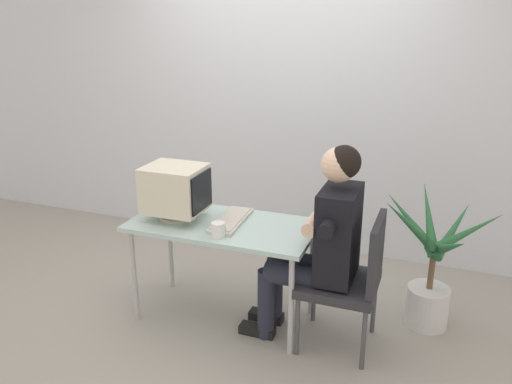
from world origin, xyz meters
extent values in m
plane|color=#9E998E|center=(0.00, 0.00, 0.00)|extent=(12.00, 12.00, 0.00)
cube|color=silver|center=(0.30, 1.40, 1.50)|extent=(8.00, 0.10, 3.00)
cylinder|color=#B7B7BC|center=(-0.56, -0.25, 0.34)|extent=(0.04, 0.04, 0.68)
cylinder|color=#B7B7BC|center=(0.56, -0.25, 0.34)|extent=(0.04, 0.04, 0.68)
cylinder|color=#B7B7BC|center=(-0.56, 0.25, 0.34)|extent=(0.04, 0.04, 0.68)
cylinder|color=#B7B7BC|center=(0.56, 0.25, 0.34)|extent=(0.04, 0.04, 0.68)
cube|color=silver|center=(0.00, 0.00, 0.70)|extent=(1.24, 0.62, 0.03)
cylinder|color=beige|center=(-0.33, -0.03, 0.72)|extent=(0.22, 0.22, 0.02)
cylinder|color=beige|center=(-0.33, -0.03, 0.75)|extent=(0.06, 0.06, 0.04)
cube|color=beige|center=(-0.33, -0.03, 0.93)|extent=(0.39, 0.33, 0.31)
cube|color=black|center=(-0.13, -0.03, 0.93)|extent=(0.01, 0.28, 0.25)
cube|color=silver|center=(0.04, 0.03, 0.72)|extent=(0.19, 0.48, 0.02)
cube|color=beige|center=(0.04, 0.03, 0.74)|extent=(0.17, 0.43, 0.01)
cylinder|color=#4C4C51|center=(0.60, -0.24, 0.20)|extent=(0.03, 0.03, 0.40)
cylinder|color=#4C4C51|center=(1.01, -0.24, 0.20)|extent=(0.03, 0.03, 0.40)
cylinder|color=#4C4C51|center=(0.60, 0.17, 0.20)|extent=(0.03, 0.03, 0.40)
cylinder|color=#4C4C51|center=(1.01, 0.17, 0.20)|extent=(0.03, 0.03, 0.40)
cube|color=#2D2D33|center=(0.81, -0.04, 0.43)|extent=(0.47, 0.47, 0.06)
cube|color=#2D2D33|center=(1.02, -0.04, 0.68)|extent=(0.04, 0.42, 0.43)
cube|color=black|center=(0.79, -0.04, 0.77)|extent=(0.22, 0.38, 0.58)
sphere|color=beige|center=(0.77, -0.04, 1.20)|extent=(0.21, 0.21, 0.21)
sphere|color=black|center=(0.80, -0.04, 1.22)|extent=(0.20, 0.20, 0.20)
cylinder|color=#262838|center=(0.57, -0.13, 0.48)|extent=(0.43, 0.14, 0.14)
cylinder|color=#262838|center=(0.57, 0.05, 0.48)|extent=(0.43, 0.14, 0.14)
cylinder|color=#262838|center=(0.35, -0.13, 0.24)|extent=(0.11, 0.11, 0.48)
cylinder|color=#262838|center=(0.35, 0.05, 0.24)|extent=(0.11, 0.11, 0.48)
cube|color=black|center=(0.29, -0.13, 0.03)|extent=(0.24, 0.09, 0.06)
cube|color=black|center=(0.29, 0.05, 0.03)|extent=(0.24, 0.09, 0.06)
cylinder|color=black|center=(0.77, -0.26, 0.89)|extent=(0.09, 0.14, 0.09)
cylinder|color=black|center=(0.77, 0.18, 0.89)|extent=(0.09, 0.14, 0.09)
cylinder|color=beige|center=(0.65, -0.04, 0.84)|extent=(0.09, 0.38, 0.09)
cylinder|color=silver|center=(1.34, 0.39, 0.14)|extent=(0.29, 0.29, 0.28)
cylinder|color=brown|center=(1.34, 0.39, 0.43)|extent=(0.04, 0.04, 0.29)
cone|color=#2D683D|center=(1.51, 0.42, 0.69)|extent=(0.48, 0.15, 0.37)
cone|color=#2D683D|center=(1.45, 0.55, 0.66)|extent=(0.28, 0.48, 0.34)
cone|color=#2D683D|center=(1.29, 0.53, 0.73)|extent=(0.21, 0.40, 0.46)
cone|color=#2D683D|center=(1.19, 0.46, 0.70)|extent=(0.44, 0.26, 0.41)
cone|color=#2D683D|center=(1.20, 0.34, 0.72)|extent=(0.42, 0.22, 0.44)
cone|color=#2D683D|center=(1.31, 0.22, 0.69)|extent=(0.14, 0.48, 0.37)
cone|color=#2D683D|center=(1.43, 0.23, 0.67)|extent=(0.25, 0.48, 0.36)
cylinder|color=white|center=(0.07, -0.21, 0.76)|extent=(0.09, 0.09, 0.10)
torus|color=white|center=(0.07, -0.17, 0.76)|extent=(0.07, 0.01, 0.07)
camera|label=1|loc=(1.34, -2.94, 2.05)|focal=36.70mm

